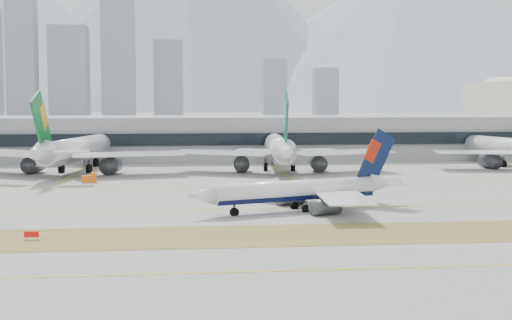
{
  "coord_description": "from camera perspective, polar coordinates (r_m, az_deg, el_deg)",
  "views": [
    {
      "loc": [
        -14.49,
        -140.55,
        21.18
      ],
      "look_at": [
        2.09,
        18.0,
        7.5
      ],
      "focal_mm": 50.0,
      "sensor_mm": 36.0,
      "label": 1
    }
  ],
  "objects": [
    {
      "name": "ground",
      "position": [
        142.87,
        -0.08,
        -3.62
      ],
      "size": [
        3000.0,
        3000.0,
        0.0
      ],
      "primitive_type": "plane",
      "color": "gray",
      "rests_on": "ground"
    },
    {
      "name": "hold_sign_left",
      "position": [
        112.72,
        -17.52,
        -5.7
      ],
      "size": [
        2.2,
        0.15,
        1.35
      ],
      "color": "red",
      "rests_on": "ground"
    },
    {
      "name": "widebody_eva",
      "position": [
        209.72,
        -14.4,
        0.69
      ],
      "size": [
        65.69,
        65.16,
        23.84
      ],
      "rotation": [
        0.0,
        0.0,
        1.38
      ],
      "color": "white",
      "rests_on": "ground"
    },
    {
      "name": "gse_b",
      "position": [
        185.66,
        -13.17,
        -1.45
      ],
      "size": [
        3.55,
        2.0,
        2.6
      ],
      "color": "orange",
      "rests_on": "ground"
    },
    {
      "name": "taxiing_airliner",
      "position": [
        135.92,
        3.85,
        -2.48
      ],
      "size": [
        44.7,
        37.91,
        15.52
      ],
      "rotation": [
        0.0,
        0.0,
        3.48
      ],
      "color": "white",
      "rests_on": "ground"
    },
    {
      "name": "mountain_ridge",
      "position": [
        1553.74,
        -4.26,
        10.83
      ],
      "size": [
        2830.0,
        1120.0,
        470.0
      ],
      "color": "#9EA8B7",
      "rests_on": "ground"
    },
    {
      "name": "city_skyline",
      "position": [
        601.77,
        -14.91,
        7.47
      ],
      "size": [
        342.0,
        49.8,
        140.0
      ],
      "color": "#8A919D",
      "rests_on": "ground"
    },
    {
      "name": "gse_c",
      "position": [
        190.56,
        8.66,
        -1.22
      ],
      "size": [
        3.55,
        2.0,
        2.6
      ],
      "color": "orange",
      "rests_on": "ground"
    },
    {
      "name": "apron_markings",
      "position": [
        90.31,
        3.47,
        -8.65
      ],
      "size": [
        360.0,
        122.22,
        0.06
      ],
      "color": "brown",
      "rests_on": "ground"
    },
    {
      "name": "widebody_cathay",
      "position": [
        208.65,
        1.9,
        0.81
      ],
      "size": [
        66.23,
        64.93,
        23.66
      ],
      "rotation": [
        0.0,
        0.0,
        1.5
      ],
      "color": "white",
      "rests_on": "ground"
    },
    {
      "name": "terminal",
      "position": [
        256.16,
        -2.72,
        1.84
      ],
      "size": [
        280.0,
        43.1,
        15.0
      ],
      "color": "gray",
      "rests_on": "ground"
    }
  ]
}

